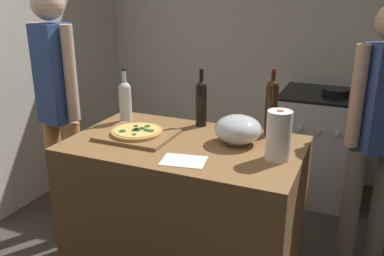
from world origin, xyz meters
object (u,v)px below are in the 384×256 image
wine_bottle_green (272,105)px  mixing_bowl (238,129)px  pizza (137,132)px  wine_bottle_clear (201,101)px  person_in_stripes (58,102)px  wine_bottle_amber (125,100)px  paper_towel_roll (279,136)px  stove (320,146)px  person_in_red (377,130)px

wine_bottle_green → mixing_bowl: bearing=-121.8°
pizza → wine_bottle_clear: 0.43m
person_in_stripes → wine_bottle_amber: bearing=3.7°
mixing_bowl → person_in_stripes: (-1.24, 0.06, -0.00)m
paper_towel_roll → stove: paper_towel_roll is taller
mixing_bowl → paper_towel_roll: paper_towel_roll is taller
person_in_stripes → pizza: bearing=-14.6°
person_in_stripes → person_in_red: person_in_stripes is taller
wine_bottle_clear → person_in_stripes: 0.96m
paper_towel_roll → stove: (0.07, 1.45, -0.56)m
pizza → wine_bottle_green: size_ratio=0.76×
person_in_red → wine_bottle_green: bearing=-157.2°
mixing_bowl → paper_towel_roll: bearing=-28.7°
wine_bottle_green → stove: (0.19, 1.11, -0.61)m
pizza → person_in_stripes: bearing=165.4°
wine_bottle_amber → stove: wine_bottle_amber is taller
wine_bottle_amber → wine_bottle_clear: wine_bottle_clear is taller
stove → pizza: bearing=-120.6°
wine_bottle_clear → person_in_stripes: (-0.95, -0.14, -0.07)m
wine_bottle_amber → person_in_red: 1.47m
mixing_bowl → wine_bottle_clear: (-0.29, 0.20, 0.07)m
paper_towel_roll → wine_bottle_amber: bearing=167.5°
paper_towel_roll → person_in_red: (0.44, 0.57, -0.09)m
mixing_bowl → wine_bottle_green: bearing=58.2°
pizza → person_in_stripes: size_ratio=0.17×
paper_towel_roll → wine_bottle_amber: size_ratio=0.75×
wine_bottle_amber → wine_bottle_clear: 0.47m
mixing_bowl → person_in_red: size_ratio=0.16×
wine_bottle_clear → pizza: bearing=-127.8°
paper_towel_roll → wine_bottle_green: wine_bottle_green is taller
mixing_bowl → wine_bottle_amber: bearing=173.4°
pizza → mixing_bowl: bearing=13.2°
stove → person_in_red: bearing=-67.2°
pizza → wine_bottle_amber: 0.31m
paper_towel_roll → wine_bottle_green: size_ratio=0.66×
stove → person_in_stripes: size_ratio=0.55×
mixing_bowl → person_in_red: bearing=32.6°
mixing_bowl → person_in_stripes: 1.24m
stove → paper_towel_roll: bearing=-92.9°
wine_bottle_clear → stove: bearing=61.7°
person_in_stripes → stove: bearing=39.2°
pizza → person_in_red: (1.23, 0.56, -0.00)m
wine_bottle_amber → person_in_red: size_ratio=0.21×
person_in_red → stove: bearing=112.8°
stove → wine_bottle_clear: bearing=-118.3°
pizza → stove: (0.86, 1.44, -0.47)m
wine_bottle_amber → stove: 1.72m
wine_bottle_amber → pizza: bearing=-46.4°
wine_bottle_green → pizza: bearing=-153.7°
wine_bottle_clear → person_in_red: (0.97, 0.24, -0.12)m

